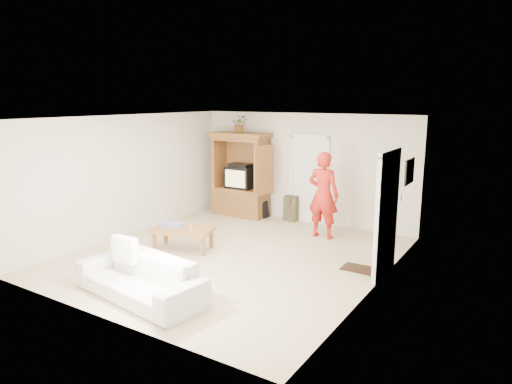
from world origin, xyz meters
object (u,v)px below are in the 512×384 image
Objects in this scene: coffee_table at (183,232)px; man at (323,195)px; sofa at (140,278)px; armoire at (242,180)px.

man is at bearing 31.50° from coffee_table.
man is 3.04m from coffee_table.
sofa is (-1.06, -4.26, -0.61)m from man.
man is 0.85× the size of sofa.
sofa is at bearing 75.63° from man.
man reaches higher than coffee_table.
armoire is 2.62m from man.
armoire is 5.17m from sofa.
armoire reaches higher than man.
coffee_table is at bearing 121.82° from sofa.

